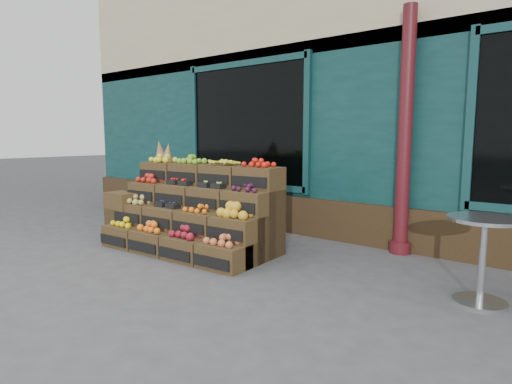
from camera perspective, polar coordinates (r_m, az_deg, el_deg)
The scene contains 6 objects.
ground at distance 5.00m, azimuth -3.28°, elevation -10.71°, with size 60.00×60.00×0.00m, color #464649.
shop_facade at distance 9.25m, azimuth 18.82°, elevation 12.24°, with size 12.00×6.24×4.80m.
crate_display at distance 6.01m, azimuth -8.13°, elevation -3.13°, with size 2.46×1.30×1.50m.
spare_crates at distance 6.74m, azimuth -17.31°, elevation -3.11°, with size 0.49×0.34×0.73m.
bistro_table at distance 4.49m, azimuth 28.03°, elevation -6.87°, with size 0.65×0.65×0.82m.
shopkeeper at distance 7.81m, azimuth 1.72°, elevation 3.64°, with size 0.76×0.50×2.08m, color #19571F.
Camera 1 is at (3.19, -3.53, 1.55)m, focal length 30.00 mm.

